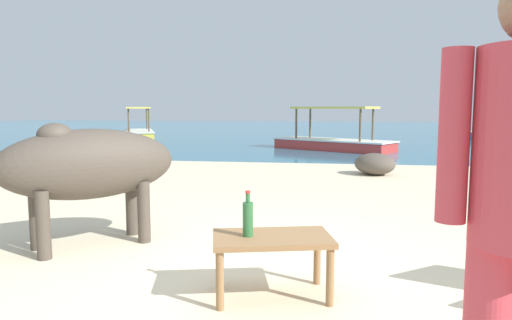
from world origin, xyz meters
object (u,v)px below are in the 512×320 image
at_px(bottle, 248,218).
at_px(boat_red, 333,141).
at_px(cow, 83,165).
at_px(low_bench_table, 272,246).
at_px(boat_yellow, 139,131).
at_px(boat_blue, 502,132).

distance_m(bottle, boat_red, 11.14).
distance_m(cow, low_bench_table, 1.98).
bearing_deg(bottle, boat_red, 86.63).
bearing_deg(boat_red, boat_yellow, -177.13).
height_order(cow, low_bench_table, cow).
height_order(cow, boat_red, boat_red).
distance_m(boat_red, boat_yellow, 9.08).
bearing_deg(boat_blue, boat_yellow, -29.94).
xyz_separation_m(low_bench_table, bottle, (-0.15, -0.03, 0.18)).
bearing_deg(boat_blue, bottle, 28.86).
xyz_separation_m(boat_red, boat_yellow, (-7.99, 4.31, 0.00)).
relative_size(bottle, boat_red, 0.08).
relative_size(bottle, boat_yellow, 0.08).
bearing_deg(cow, boat_blue, -162.62).
bearing_deg(boat_red, cow, -71.19).
bearing_deg(bottle, boat_blue, 66.52).
bearing_deg(low_bench_table, cow, 141.00).
bearing_deg(low_bench_table, boat_blue, 52.87).
xyz_separation_m(boat_blue, boat_yellow, (-14.92, -2.02, 0.00)).
height_order(cow, boat_yellow, boat_yellow).
bearing_deg(cow, bottle, 108.43).
bearing_deg(bottle, boat_yellow, 115.42).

